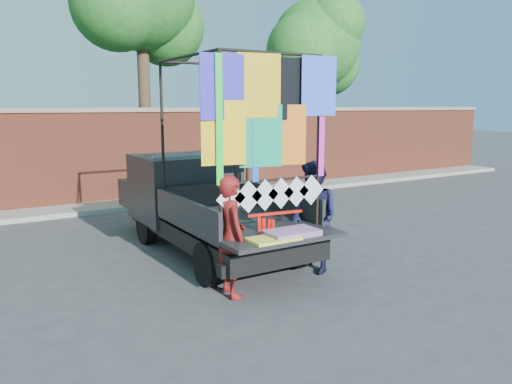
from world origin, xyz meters
TOP-DOWN VIEW (x-y plane):
  - ground at (0.00, 0.00)m, footprint 90.00×90.00m
  - brick_wall at (0.00, 7.00)m, footprint 30.00×0.45m
  - curb at (0.00, 6.30)m, footprint 30.00×1.20m
  - tree_mid at (1.02, 8.12)m, footprint 4.20×3.30m
  - tree_right at (7.52, 8.12)m, footprint 4.20×3.30m
  - pickup_truck at (-0.20, 1.94)m, footprint 2.15×5.41m
  - woman at (-0.89, -0.70)m, footprint 0.48×0.67m
  - man at (0.75, -0.48)m, footprint 0.68×0.88m
  - streamer_bundle at (-0.17, -0.60)m, footprint 0.90×0.16m

SIDE VIEW (x-z plane):
  - ground at x=0.00m, z-range 0.00..0.00m
  - curb at x=0.00m, z-range 0.00..0.12m
  - pickup_truck at x=-0.20m, z-range -0.84..2.56m
  - woman at x=-0.89m, z-range 0.00..1.73m
  - streamer_bundle at x=-0.17m, z-range 0.58..1.21m
  - man at x=0.75m, z-range 0.00..1.80m
  - brick_wall at x=0.00m, z-range 0.02..2.63m
  - tree_right at x=7.52m, z-range 1.44..8.06m
  - tree_mid at x=1.02m, z-range 1.83..9.56m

